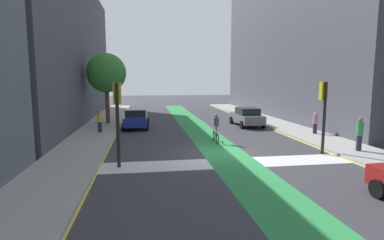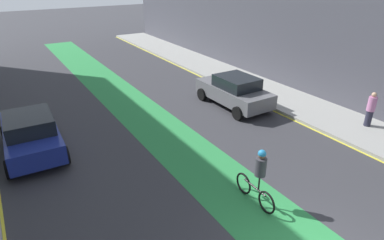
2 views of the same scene
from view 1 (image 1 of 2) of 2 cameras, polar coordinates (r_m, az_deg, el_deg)
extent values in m
plane|color=#38383D|center=(16.79, 4.89, -6.14)|extent=(120.00, 120.00, 0.00)
cube|color=#2D8C47|center=(16.86, 5.92, -6.08)|extent=(2.40, 60.00, 0.01)
cube|color=silver|center=(14.92, 6.72, -7.92)|extent=(12.00, 1.80, 0.01)
cube|color=#9E9E99|center=(16.71, -21.14, -6.44)|extent=(3.00, 60.00, 0.15)
cube|color=yellow|center=(16.47, -15.99, -6.67)|extent=(0.16, 60.00, 0.01)
cube|color=#9E9E99|center=(19.89, 26.46, -4.53)|extent=(3.00, 60.00, 0.15)
cube|color=yellow|center=(19.09, 22.75, -5.02)|extent=(0.16, 60.00, 0.01)
cube|color=#4C4C56|center=(31.47, -25.11, 11.71)|extent=(6.93, 28.65, 13.24)
cube|color=#4C4C56|center=(35.30, 19.72, 18.30)|extent=(6.57, 29.60, 21.58)
cylinder|color=black|center=(17.64, 23.31, 0.26)|extent=(0.16, 0.16, 3.84)
cube|color=gold|center=(17.69, 23.22, 4.99)|extent=(0.35, 0.28, 0.95)
sphere|color=red|center=(17.81, 23.03, 5.98)|extent=(0.20, 0.20, 0.20)
sphere|color=#4C380C|center=(17.81, 22.98, 5.02)|extent=(0.20, 0.20, 0.20)
sphere|color=#0C3814|center=(17.83, 22.93, 4.06)|extent=(0.20, 0.20, 0.20)
cylinder|color=black|center=(14.16, -13.61, -1.02)|extent=(0.16, 0.16, 3.82)
cube|color=gold|center=(14.22, -13.73, 4.84)|extent=(0.35, 0.28, 0.95)
sphere|color=red|center=(14.35, -13.72, 6.06)|extent=(0.20, 0.20, 0.20)
sphere|color=#4C380C|center=(14.36, -13.68, 4.86)|extent=(0.20, 0.20, 0.20)
sphere|color=#0C3814|center=(14.37, -13.64, 3.67)|extent=(0.20, 0.20, 0.20)
cube|color=navy|center=(25.57, -10.30, 0.04)|extent=(1.94, 4.26, 0.70)
cube|color=black|center=(25.29, -10.35, 1.38)|extent=(1.66, 2.05, 0.55)
cylinder|color=black|center=(27.13, -11.99, -0.32)|extent=(0.24, 0.65, 0.64)
cylinder|color=black|center=(27.03, -8.19, -0.26)|extent=(0.24, 0.65, 0.64)
cylinder|color=black|center=(24.24, -12.60, -1.27)|extent=(0.24, 0.65, 0.64)
cylinder|color=black|center=(24.12, -8.34, -1.21)|extent=(0.24, 0.65, 0.64)
cube|color=slate|center=(26.70, 10.10, 0.36)|extent=(1.85, 4.22, 0.70)
cube|color=black|center=(26.44, 10.27, 1.65)|extent=(1.62, 2.02, 0.55)
cylinder|color=black|center=(27.85, 7.32, -0.01)|extent=(0.23, 0.64, 0.64)
cylinder|color=black|center=(28.42, 10.80, 0.07)|extent=(0.23, 0.64, 0.64)
cylinder|color=black|center=(25.08, 9.26, -0.89)|extent=(0.23, 0.64, 0.64)
cylinder|color=black|center=(25.71, 13.06, -0.78)|extent=(0.23, 0.64, 0.64)
cylinder|color=black|center=(12.29, 31.25, -10.87)|extent=(0.25, 0.65, 0.64)
torus|color=black|center=(20.05, 4.14, -2.88)|extent=(0.08, 0.68, 0.68)
torus|color=black|center=(19.04, 4.75, -3.45)|extent=(0.08, 0.68, 0.68)
cylinder|color=black|center=(19.51, 4.44, -2.64)|extent=(0.09, 0.95, 0.06)
cylinder|color=black|center=(19.32, 4.54, -1.93)|extent=(0.05, 0.05, 0.50)
cylinder|color=#3F3F47|center=(19.24, 4.55, -0.39)|extent=(0.32, 0.32, 0.55)
sphere|color=#8C6647|center=(19.19, 4.56, 0.75)|extent=(0.22, 0.22, 0.22)
sphere|color=#268CCC|center=(19.18, 4.57, 0.87)|extent=(0.23, 0.23, 0.23)
cylinder|color=#262638|center=(18.85, 28.56, -3.78)|extent=(0.28, 0.28, 0.83)
cylinder|color=#338C4C|center=(18.73, 28.71, -1.42)|extent=(0.34, 0.34, 0.74)
sphere|color=#8C6647|center=(18.66, 28.80, 0.06)|extent=(0.24, 0.24, 0.24)
cylinder|color=#262638|center=(23.35, -16.72, -1.25)|extent=(0.28, 0.28, 0.74)
cylinder|color=gold|center=(23.25, -16.79, 0.45)|extent=(0.34, 0.34, 0.66)
sphere|color=#8C6647|center=(23.21, -16.83, 1.52)|extent=(0.21, 0.21, 0.21)
cylinder|color=#262638|center=(23.44, 21.85, -1.49)|extent=(0.28, 0.28, 0.70)
cylinder|color=#BF72A5|center=(23.35, 21.93, 0.12)|extent=(0.34, 0.34, 0.62)
sphere|color=tan|center=(23.30, 21.98, 1.12)|extent=(0.20, 0.20, 0.20)
cylinder|color=brown|center=(27.69, -15.41, 2.70)|extent=(0.36, 0.36, 3.19)
sphere|color=#387F33|center=(27.60, -15.61, 8.44)|extent=(3.36, 3.36, 3.36)
camera|label=2|loc=(13.18, -15.08, 17.75)|focal=30.83mm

